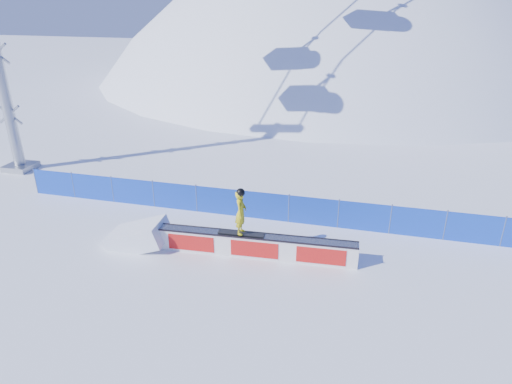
# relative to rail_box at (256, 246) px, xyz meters

# --- Properties ---
(ground) EXTENTS (160.00, 160.00, 0.00)m
(ground) POSITION_rel_rail_box_xyz_m (-0.35, -1.58, -0.42)
(ground) COLOR white
(ground) RESTS_ON ground
(snow_hill) EXTENTS (64.00, 64.00, 64.00)m
(snow_hill) POSITION_rel_rail_box_xyz_m (-0.35, 40.42, -18.42)
(snow_hill) COLOR white
(snow_hill) RESTS_ON ground
(safety_fence) EXTENTS (22.05, 0.05, 1.30)m
(safety_fence) POSITION_rel_rail_box_xyz_m (-0.35, 2.92, 0.18)
(safety_fence) COLOR #133EBB
(safety_fence) RESTS_ON ground
(rail_box) EXTENTS (7.17, 0.91, 0.86)m
(rail_box) POSITION_rel_rail_box_xyz_m (0.00, 0.00, 0.00)
(rail_box) COLOR white
(rail_box) RESTS_ON ground
(snow_ramp) EXTENTS (2.33, 1.53, 1.41)m
(snow_ramp) POSITION_rel_rail_box_xyz_m (-4.46, -0.25, -0.42)
(snow_ramp) COLOR white
(snow_ramp) RESTS_ON ground
(snowboarder) EXTENTS (1.67, 0.61, 1.73)m
(snowboarder) POSITION_rel_rail_box_xyz_m (-0.52, -0.03, 1.29)
(snowboarder) COLOR black
(snowboarder) RESTS_ON rail_box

